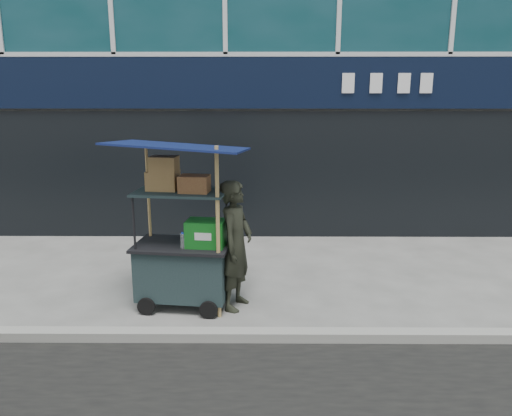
{
  "coord_description": "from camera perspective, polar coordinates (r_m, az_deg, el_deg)",
  "views": [
    {
      "loc": [
        0.61,
        -5.41,
        2.84
      ],
      "look_at": [
        0.56,
        1.2,
        1.23
      ],
      "focal_mm": 35.0,
      "sensor_mm": 36.0,
      "label": 1
    }
  ],
  "objects": [
    {
      "name": "ground",
      "position": [
        6.14,
        -5.49,
        -13.89
      ],
      "size": [
        80.0,
        80.0,
        0.0
      ],
      "primitive_type": "plane",
      "color": "#60605C",
      "rests_on": "ground"
    },
    {
      "name": "curb",
      "position": [
        5.94,
        -5.71,
        -14.26
      ],
      "size": [
        80.0,
        0.18,
        0.12
      ],
      "primitive_type": "cube",
      "color": "gray",
      "rests_on": "ground"
    },
    {
      "name": "vendor_cart",
      "position": [
        6.57,
        -8.23,
        -4.75
      ],
      "size": [
        1.76,
        1.34,
        2.21
      ],
      "rotation": [
        0.0,
        0.0,
        -0.12
      ],
      "color": "black",
      "rests_on": "ground"
    },
    {
      "name": "vendor_man",
      "position": [
        6.45,
        -2.31,
        -4.28
      ],
      "size": [
        0.59,
        0.72,
        1.7
      ],
      "primitive_type": "imported",
      "rotation": [
        0.0,
        0.0,
        1.23
      ],
      "color": "black",
      "rests_on": "ground"
    }
  ]
}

